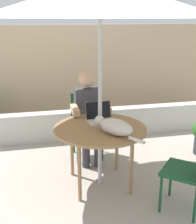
{
  "coord_description": "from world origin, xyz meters",
  "views": [
    {
      "loc": [
        -0.72,
        -3.08,
        1.91
      ],
      "look_at": [
        0.0,
        0.1,
        0.86
      ],
      "focal_mm": 48.57,
      "sensor_mm": 36.0,
      "label": 1
    }
  ],
  "objects_px": {
    "patio_table": "(100,132)",
    "laptop": "(99,116)",
    "chair_occupied": "(86,120)",
    "chair_empty": "(194,165)",
    "cat": "(114,127)",
    "person_seated": "(88,111)"
  },
  "relations": [
    {
      "from": "laptop",
      "to": "cat",
      "type": "bearing_deg",
      "value": -83.17
    },
    {
      "from": "patio_table",
      "to": "chair_occupied",
      "type": "relative_size",
      "value": 1.17
    },
    {
      "from": "chair_occupied",
      "to": "chair_empty",
      "type": "bearing_deg",
      "value": -63.36
    },
    {
      "from": "chair_occupied",
      "to": "cat",
      "type": "xyz_separation_m",
      "value": [
        0.1,
        -1.06,
        0.28
      ]
    },
    {
      "from": "chair_occupied",
      "to": "cat",
      "type": "distance_m",
      "value": 1.1
    },
    {
      "from": "person_seated",
      "to": "cat",
      "type": "height_order",
      "value": "person_seated"
    },
    {
      "from": "laptop",
      "to": "cat",
      "type": "height_order",
      "value": "laptop"
    },
    {
      "from": "patio_table",
      "to": "chair_occupied",
      "type": "distance_m",
      "value": 0.85
    },
    {
      "from": "chair_occupied",
      "to": "person_seated",
      "type": "relative_size",
      "value": 0.72
    },
    {
      "from": "patio_table",
      "to": "person_seated",
      "type": "height_order",
      "value": "person_seated"
    },
    {
      "from": "chair_empty",
      "to": "cat",
      "type": "height_order",
      "value": "chair_empty"
    },
    {
      "from": "patio_table",
      "to": "laptop",
      "type": "height_order",
      "value": "laptop"
    },
    {
      "from": "person_seated",
      "to": "patio_table",
      "type": "bearing_deg",
      "value": -90.0
    },
    {
      "from": "person_seated",
      "to": "cat",
      "type": "distance_m",
      "value": 0.92
    },
    {
      "from": "chair_occupied",
      "to": "chair_empty",
      "type": "xyz_separation_m",
      "value": [
        0.77,
        -1.54,
        0.0
      ]
    },
    {
      "from": "person_seated",
      "to": "laptop",
      "type": "xyz_separation_m",
      "value": [
        0.05,
        -0.45,
        0.09
      ]
    },
    {
      "from": "chair_occupied",
      "to": "chair_empty",
      "type": "height_order",
      "value": "same"
    },
    {
      "from": "chair_empty",
      "to": "person_seated",
      "type": "height_order",
      "value": "person_seated"
    },
    {
      "from": "cat",
      "to": "person_seated",
      "type": "bearing_deg",
      "value": 96.33
    },
    {
      "from": "chair_occupied",
      "to": "person_seated",
      "type": "bearing_deg",
      "value": -90.0
    },
    {
      "from": "person_seated",
      "to": "cat",
      "type": "bearing_deg",
      "value": -83.67
    },
    {
      "from": "person_seated",
      "to": "cat",
      "type": "xyz_separation_m",
      "value": [
        0.1,
        -0.9,
        0.11
      ]
    }
  ]
}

